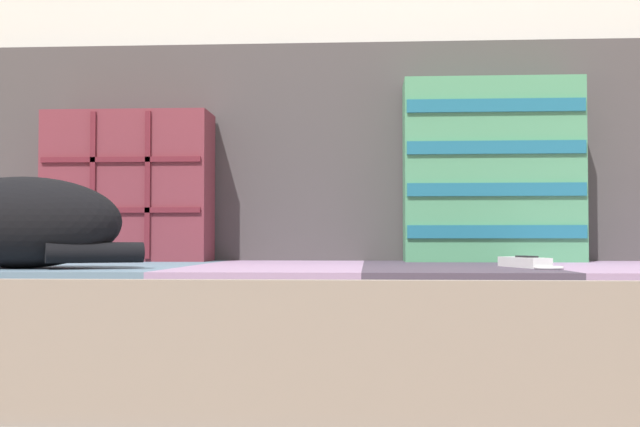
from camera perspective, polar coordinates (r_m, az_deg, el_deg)
couch at (r=1.63m, az=3.10°, el=-11.02°), size 2.09×0.92×0.41m
sofa_backrest at (r=2.01m, az=3.14°, el=4.25°), size 2.05×0.14×0.53m
throw_pillow_quilted at (r=1.94m, az=-13.43°, el=1.86°), size 0.39×0.14×0.35m
throw_pillow_striped at (r=1.88m, az=12.10°, el=2.98°), size 0.40×0.14×0.42m
sleeping_cat at (r=1.49m, az=-21.42°, el=-0.72°), size 0.43×0.19×0.16m
game_remote_far at (r=1.47m, az=14.42°, el=-3.40°), size 0.09×0.21×0.02m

